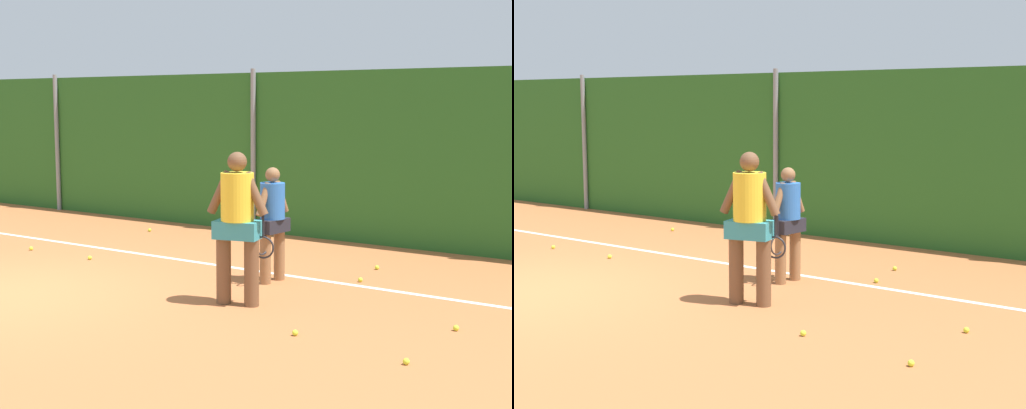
% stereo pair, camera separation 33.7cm
% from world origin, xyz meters
% --- Properties ---
extents(ground_plane, '(29.49, 29.49, 0.00)m').
position_xyz_m(ground_plane, '(0.00, 1.78, 0.00)').
color(ground_plane, '#B76638').
extents(hedge_fence_backdrop, '(19.17, 0.25, 3.08)m').
position_xyz_m(hedge_fence_backdrop, '(0.00, 6.07, 1.54)').
color(hedge_fence_backdrop, '#286023').
rests_on(hedge_fence_backdrop, ground_plane).
extents(fence_post_left, '(0.10, 0.10, 3.16)m').
position_xyz_m(fence_post_left, '(-5.53, 5.90, 1.58)').
color(fence_post_left, gray).
rests_on(fence_post_left, ground_plane).
extents(fence_post_center, '(0.10, 0.10, 3.16)m').
position_xyz_m(fence_post_center, '(0.00, 5.90, 1.58)').
color(fence_post_center, gray).
rests_on(fence_post_center, ground_plane).
extents(court_baseline_paint, '(14.01, 0.10, 0.01)m').
position_xyz_m(court_baseline_paint, '(0.00, 3.01, 0.00)').
color(court_baseline_paint, white).
rests_on(court_baseline_paint, ground_plane).
extents(player_foreground_near, '(0.83, 0.45, 1.91)m').
position_xyz_m(player_foreground_near, '(2.86, 1.30, 1.07)').
color(player_foreground_near, brown).
rests_on(player_foreground_near, ground_plane).
extents(player_midcourt, '(0.35, 0.77, 1.62)m').
position_xyz_m(player_midcourt, '(2.56, 2.57, 0.91)').
color(player_midcourt, '#8C603D').
rests_on(player_midcourt, ground_plane).
extents(tennis_ball_0, '(0.07, 0.07, 0.07)m').
position_xyz_m(tennis_ball_0, '(-2.11, 2.21, 0.03)').
color(tennis_ball_0, '#CCDB33').
rests_on(tennis_ball_0, ground_plane).
extents(tennis_ball_1, '(0.07, 0.07, 0.07)m').
position_xyz_m(tennis_ball_1, '(3.46, 4.11, 0.03)').
color(tennis_ball_1, '#CCDB33').
rests_on(tennis_ball_1, ground_plane).
extents(tennis_ball_2, '(0.07, 0.07, 0.07)m').
position_xyz_m(tennis_ball_2, '(-1.69, 4.77, 0.03)').
color(tennis_ball_2, '#CCDB33').
rests_on(tennis_ball_2, ground_plane).
extents(tennis_ball_3, '(0.07, 0.07, 0.07)m').
position_xyz_m(tennis_ball_3, '(4.11, 0.60, 0.03)').
color(tennis_ball_3, '#CCDB33').
rests_on(tennis_ball_3, ground_plane).
extents(tennis_ball_4, '(0.07, 0.07, 0.07)m').
position_xyz_m(tennis_ball_4, '(3.61, 3.24, 0.03)').
color(tennis_ball_4, '#CCDB33').
rests_on(tennis_ball_4, ground_plane).
extents(tennis_ball_9, '(0.07, 0.07, 0.07)m').
position_xyz_m(tennis_ball_9, '(-0.69, 2.21, 0.03)').
color(tennis_ball_9, '#CCDB33').
rests_on(tennis_ball_9, ground_plane).
extents(tennis_ball_10, '(0.07, 0.07, 0.07)m').
position_xyz_m(tennis_ball_10, '(5.51, 1.74, 0.03)').
color(tennis_ball_10, '#CCDB33').
rests_on(tennis_ball_10, ground_plane).
extents(tennis_ball_12, '(0.07, 0.07, 0.07)m').
position_xyz_m(tennis_ball_12, '(5.47, 0.40, 0.03)').
color(tennis_ball_12, '#CCDB33').
rests_on(tennis_ball_12, ground_plane).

